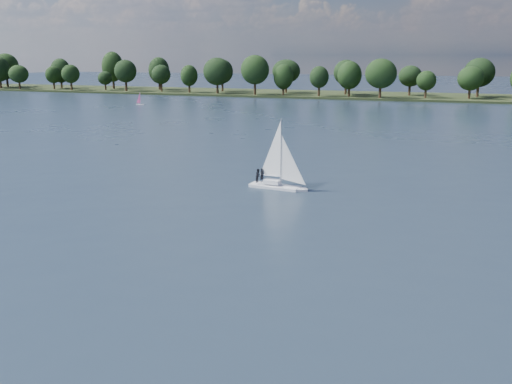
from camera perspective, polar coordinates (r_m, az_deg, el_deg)
ground at (r=109.33m, az=13.11°, el=5.16°), size 700.00×700.00×0.00m
far_shore at (r=220.41m, az=16.77°, el=9.00°), size 660.00×40.00×1.50m
sailboat at (r=66.60m, az=1.96°, el=2.39°), size 6.70×2.56×8.60m
dinghy_pink at (r=185.11m, az=-11.48°, el=8.85°), size 2.74×1.35×4.21m
treeline at (r=219.92m, az=9.29°, el=11.48°), size 562.20×74.04×17.74m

